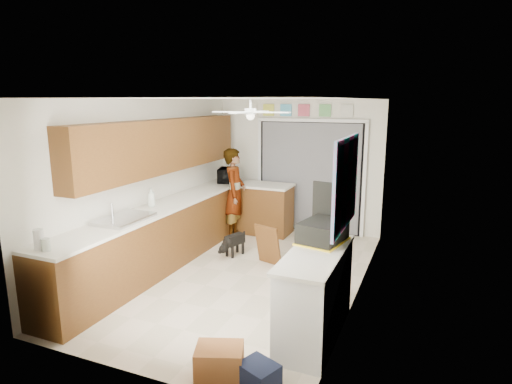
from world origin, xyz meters
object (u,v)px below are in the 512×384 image
(suitcase, at_px, (323,232))
(man, at_px, (235,193))
(microwave, at_px, (228,175))
(soap_bottle, at_px, (151,197))
(cardboard_box, at_px, (219,361))
(navy_crate, at_px, (259,374))
(paper_towel_roll, at_px, (39,240))
(dog, at_px, (235,244))

(suitcase, bearing_deg, man, 143.81)
(microwave, xyz_separation_m, soap_bottle, (-0.18, -2.18, 0.01))
(cardboard_box, bearing_deg, suitcase, 65.96)
(microwave, distance_m, cardboard_box, 4.67)
(suitcase, relative_size, navy_crate, 1.68)
(suitcase, bearing_deg, paper_towel_roll, -141.41)
(navy_crate, relative_size, man, 0.20)
(soap_bottle, relative_size, cardboard_box, 0.67)
(soap_bottle, bearing_deg, navy_crate, -37.89)
(navy_crate, bearing_deg, paper_towel_roll, -178.84)
(microwave, xyz_separation_m, navy_crate, (2.33, -4.14, -0.98))
(navy_crate, bearing_deg, suitcase, 81.12)
(man, bearing_deg, suitcase, -151.59)
(suitcase, height_order, navy_crate, suitcase)
(microwave, bearing_deg, paper_towel_roll, 161.19)
(soap_bottle, height_order, paper_towel_roll, soap_bottle)
(microwave, relative_size, paper_towel_roll, 2.20)
(man, bearing_deg, microwave, 25.67)
(suitcase, distance_m, navy_crate, 1.67)
(navy_crate, distance_m, dog, 3.29)
(paper_towel_roll, height_order, navy_crate, paper_towel_roll)
(navy_crate, height_order, man, man)
(suitcase, relative_size, cardboard_box, 1.27)
(soap_bottle, distance_m, dog, 1.57)
(soap_bottle, distance_m, paper_towel_roll, 2.01)
(cardboard_box, xyz_separation_m, navy_crate, (0.39, 0.00, -0.04))
(suitcase, height_order, dog, suitcase)
(paper_towel_roll, xyz_separation_m, cardboard_box, (2.08, 0.05, -0.92))
(dog, bearing_deg, microwave, 137.64)
(man, bearing_deg, soap_bottle, 149.91)
(microwave, distance_m, man, 0.57)
(soap_bottle, distance_m, suitcase, 2.79)
(microwave, distance_m, paper_towel_roll, 4.19)
(paper_towel_roll, bearing_deg, man, 83.03)
(microwave, relative_size, soap_bottle, 1.67)
(suitcase, height_order, cardboard_box, suitcase)
(navy_crate, bearing_deg, cardboard_box, 180.00)
(cardboard_box, xyz_separation_m, man, (-1.62, 3.75, 0.69))
(paper_towel_roll, distance_m, suitcase, 3.03)
(soap_bottle, xyz_separation_m, suitcase, (2.72, -0.60, -0.03))
(paper_towel_roll, bearing_deg, navy_crate, 1.16)
(soap_bottle, bearing_deg, microwave, 85.32)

